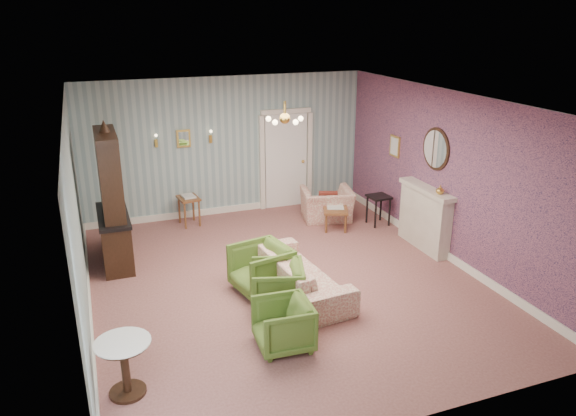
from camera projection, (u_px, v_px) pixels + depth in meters
name	position (u px, v px, depth m)	size (l,w,h in m)	color
floor	(285.00, 281.00, 8.95)	(7.00, 7.00, 0.00)	#976057
ceiling	(285.00, 101.00, 7.97)	(7.00, 7.00, 0.00)	white
wall_back	(227.00, 147.00, 11.54)	(6.00, 6.00, 0.00)	gray
wall_front	(409.00, 303.00, 5.37)	(6.00, 6.00, 0.00)	gray
wall_left	(77.00, 221.00, 7.47)	(7.00, 7.00, 0.00)	gray
wall_right	(449.00, 177.00, 9.45)	(7.00, 7.00, 0.00)	gray
wall_right_floral	(448.00, 177.00, 9.45)	(7.00, 7.00, 0.00)	#C0606F
door	(286.00, 159.00, 12.06)	(1.12, 0.12, 2.16)	white
olive_chair_a	(283.00, 323.00, 7.08)	(0.69, 0.65, 0.71)	#4D6D26
olive_chair_b	(277.00, 284.00, 8.03)	(0.74, 0.70, 0.76)	#4D6D26
olive_chair_c	(261.00, 267.00, 8.51)	(0.80, 0.75, 0.82)	#4D6D26
sofa_chintz	(299.00, 267.00, 8.48)	(2.17, 0.63, 0.85)	#AA4D44
wingback_chair	(327.00, 199.00, 11.44)	(1.01, 0.66, 0.89)	#AA4D44
dresser	(111.00, 196.00, 9.23)	(0.51, 1.46, 2.43)	black
fireplace	(425.00, 218.00, 10.05)	(0.30, 1.40, 1.16)	beige
mantel_vase	(440.00, 190.00, 9.47)	(0.15, 0.15, 0.15)	gold
oval_mirror	(436.00, 149.00, 9.66)	(0.04, 0.76, 0.84)	white
framed_print	(395.00, 146.00, 10.93)	(0.04, 0.34, 0.42)	gold
coffee_table	(335.00, 216.00, 11.16)	(0.47, 0.85, 0.43)	brown
side_table_black	(378.00, 210.00, 11.22)	(0.41, 0.41, 0.62)	black
pedestal_table	(125.00, 368.00, 6.21)	(0.63, 0.63, 0.69)	black
nesting_table	(189.00, 210.00, 11.21)	(0.39, 0.49, 0.64)	brown
gilt_mirror_back	(184.00, 139.00, 11.13)	(0.28, 0.06, 0.36)	gold
sconce_left	(156.00, 141.00, 10.93)	(0.16, 0.12, 0.30)	gold
sconce_right	(211.00, 137.00, 11.29)	(0.16, 0.12, 0.30)	gold
chandelier	(285.00, 120.00, 8.06)	(0.56, 0.56, 0.36)	gold
burgundy_cushion	(328.00, 200.00, 11.28)	(0.38, 0.10, 0.38)	maroon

